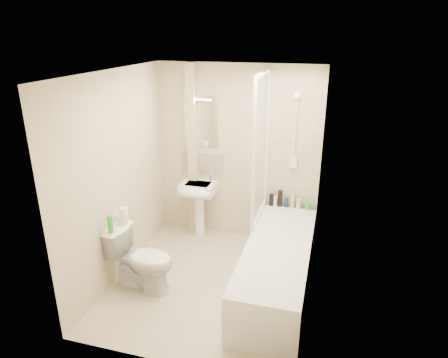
# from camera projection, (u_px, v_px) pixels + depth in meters

# --- Properties ---
(floor) EXTENTS (2.50, 2.50, 0.00)m
(floor) POSITION_uv_depth(u_px,v_px,m) (211.00, 283.00, 4.68)
(floor) COLOR beige
(floor) RESTS_ON ground
(wall_back) EXTENTS (2.20, 0.02, 2.40)m
(wall_back) POSITION_uv_depth(u_px,v_px,m) (238.00, 155.00, 5.39)
(wall_back) COLOR beige
(wall_back) RESTS_ON ground
(wall_left) EXTENTS (0.02, 2.50, 2.40)m
(wall_left) POSITION_uv_depth(u_px,v_px,m) (118.00, 178.00, 4.54)
(wall_left) COLOR beige
(wall_left) RESTS_ON ground
(wall_right) EXTENTS (0.02, 2.50, 2.40)m
(wall_right) POSITION_uv_depth(u_px,v_px,m) (315.00, 199.00, 3.98)
(wall_right) COLOR beige
(wall_right) RESTS_ON ground
(ceiling) EXTENTS (2.20, 2.50, 0.02)m
(ceiling) POSITION_uv_depth(u_px,v_px,m) (208.00, 72.00, 3.84)
(ceiling) COLOR white
(ceiling) RESTS_ON wall_back
(tile_back) EXTENTS (0.70, 0.01, 1.75)m
(tile_back) POSITION_uv_depth(u_px,v_px,m) (294.00, 143.00, 5.11)
(tile_back) COLOR beige
(tile_back) RESTS_ON wall_back
(tile_right) EXTENTS (0.01, 2.10, 1.75)m
(tile_right) POSITION_uv_depth(u_px,v_px,m) (316.00, 174.00, 4.00)
(tile_right) COLOR beige
(tile_right) RESTS_ON wall_right
(pipe_boxing) EXTENTS (0.12, 0.12, 2.40)m
(pipe_boxing) POSITION_uv_depth(u_px,v_px,m) (193.00, 152.00, 5.49)
(pipe_boxing) COLOR beige
(pipe_boxing) RESTS_ON ground
(splashback) EXTENTS (0.60, 0.02, 0.30)m
(splashback) POSITION_uv_depth(u_px,v_px,m) (202.00, 164.00, 5.57)
(splashback) COLOR beige
(splashback) RESTS_ON wall_back
(mirror) EXTENTS (0.46, 0.01, 0.60)m
(mirror) POSITION_uv_depth(u_px,v_px,m) (201.00, 125.00, 5.37)
(mirror) COLOR white
(mirror) RESTS_ON wall_back
(strip_light) EXTENTS (0.42, 0.07, 0.07)m
(strip_light) POSITION_uv_depth(u_px,v_px,m) (200.00, 98.00, 5.22)
(strip_light) COLOR silver
(strip_light) RESTS_ON wall_back
(bathtub) EXTENTS (0.70, 2.10, 0.55)m
(bathtub) POSITION_uv_depth(u_px,v_px,m) (277.00, 266.00, 4.49)
(bathtub) COLOR white
(bathtub) RESTS_ON ground
(shower_screen) EXTENTS (0.04, 0.92, 1.80)m
(shower_screen) POSITION_uv_depth(u_px,v_px,m) (261.00, 148.00, 4.79)
(shower_screen) COLOR white
(shower_screen) RESTS_ON bathtub
(shower_fixture) EXTENTS (0.10, 0.16, 0.99)m
(shower_fixture) POSITION_uv_depth(u_px,v_px,m) (295.00, 134.00, 5.03)
(shower_fixture) COLOR white
(shower_fixture) RESTS_ON wall_back
(pedestal_sink) EXTENTS (0.47, 0.45, 0.92)m
(pedestal_sink) POSITION_uv_depth(u_px,v_px,m) (197.00, 195.00, 5.50)
(pedestal_sink) COLOR white
(pedestal_sink) RESTS_ON ground
(bottle_black_a) EXTENTS (0.06, 0.06, 0.16)m
(bottle_black_a) POSITION_uv_depth(u_px,v_px,m) (271.00, 200.00, 5.38)
(bottle_black_a) COLOR black
(bottle_black_a) RESTS_ON bathtub
(bottle_white_a) EXTENTS (0.05, 0.05, 0.14)m
(bottle_white_a) POSITION_uv_depth(u_px,v_px,m) (275.00, 201.00, 5.37)
(bottle_white_a) COLOR white
(bottle_white_a) RESTS_ON bathtub
(bottle_black_b) EXTENTS (0.06, 0.06, 0.23)m
(bottle_black_b) POSITION_uv_depth(u_px,v_px,m) (280.00, 199.00, 5.34)
(bottle_black_b) COLOR black
(bottle_black_b) RESTS_ON bathtub
(bottle_blue) EXTENTS (0.05, 0.05, 0.13)m
(bottle_blue) POSITION_uv_depth(u_px,v_px,m) (286.00, 202.00, 5.34)
(bottle_blue) COLOR navy
(bottle_blue) RESTS_ON bathtub
(bottle_cream) EXTENTS (0.05, 0.05, 0.19)m
(bottle_cream) POSITION_uv_depth(u_px,v_px,m) (292.00, 201.00, 5.30)
(bottle_cream) COLOR beige
(bottle_cream) RESTS_ON bathtub
(bottle_white_b) EXTENTS (0.06, 0.06, 0.13)m
(bottle_white_b) POSITION_uv_depth(u_px,v_px,m) (298.00, 204.00, 5.29)
(bottle_white_b) COLOR silver
(bottle_white_b) RESTS_ON bathtub
(bottle_green) EXTENTS (0.07, 0.07, 0.10)m
(bottle_green) POSITION_uv_depth(u_px,v_px,m) (308.00, 206.00, 5.27)
(bottle_green) COLOR green
(bottle_green) RESTS_ON bathtub
(toilet) EXTENTS (0.49, 0.77, 0.74)m
(toilet) POSITION_uv_depth(u_px,v_px,m) (142.00, 259.00, 4.48)
(toilet) COLOR white
(toilet) RESTS_ON ground
(toilet_roll_lower) EXTENTS (0.12, 0.12, 0.09)m
(toilet_roll_lower) POSITION_uv_depth(u_px,v_px,m) (123.00, 220.00, 4.46)
(toilet_roll_lower) COLOR white
(toilet_roll_lower) RESTS_ON toilet
(toilet_roll_upper) EXTENTS (0.10, 0.10, 0.11)m
(toilet_roll_upper) POSITION_uv_depth(u_px,v_px,m) (124.00, 212.00, 4.41)
(toilet_roll_upper) COLOR white
(toilet_roll_upper) RESTS_ON toilet_roll_lower
(green_bottle) EXTENTS (0.06, 0.06, 0.19)m
(green_bottle) POSITION_uv_depth(u_px,v_px,m) (110.00, 224.00, 4.26)
(green_bottle) COLOR green
(green_bottle) RESTS_ON toilet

